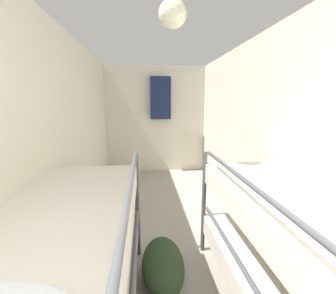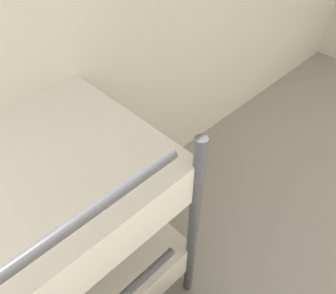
# 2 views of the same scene
# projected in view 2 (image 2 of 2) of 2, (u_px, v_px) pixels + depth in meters

# --- Properties ---
(wall_left) EXTENTS (0.06, 5.51, 2.35)m
(wall_left) POSITION_uv_depth(u_px,v_px,m) (108.00, 12.00, 1.48)
(wall_left) COLOR beige
(wall_left) RESTS_ON ground_plane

